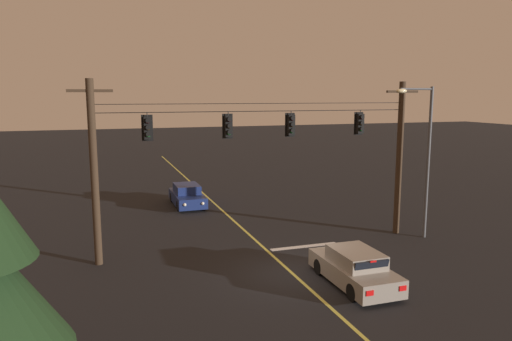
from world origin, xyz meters
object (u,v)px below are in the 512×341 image
(car_waiting_near_lane, at_px, (354,268))
(car_oncoming_lead, at_px, (187,196))
(traffic_light_right_inner, at_px, (360,123))
(traffic_light_leftmost, at_px, (148,128))
(street_lamp_corner, at_px, (423,148))
(traffic_light_centre, at_px, (291,125))
(traffic_light_left_inner, at_px, (228,126))

(car_waiting_near_lane, bearing_deg, car_oncoming_lead, 103.37)
(traffic_light_right_inner, height_order, car_waiting_near_lane, traffic_light_right_inner)
(traffic_light_leftmost, relative_size, car_waiting_near_lane, 0.28)
(car_waiting_near_lane, relative_size, car_oncoming_lead, 0.98)
(traffic_light_right_inner, distance_m, street_lamp_corner, 3.36)
(car_waiting_near_lane, bearing_deg, traffic_light_centre, 94.12)
(street_lamp_corner, bearing_deg, car_oncoming_lead, 132.12)
(traffic_light_centre, bearing_deg, street_lamp_corner, -9.64)
(traffic_light_leftmost, height_order, car_oncoming_lead, traffic_light_leftmost)
(traffic_light_right_inner, relative_size, street_lamp_corner, 0.16)
(traffic_light_left_inner, xyz_separation_m, car_waiting_near_lane, (3.43, -5.43, -5.13))
(traffic_light_left_inner, distance_m, street_lamp_corner, 9.79)
(traffic_light_leftmost, xyz_separation_m, street_lamp_corner, (13.20, -1.12, -1.20))
(traffic_light_left_inner, relative_size, car_waiting_near_lane, 0.28)
(car_waiting_near_lane, height_order, street_lamp_corner, street_lamp_corner)
(traffic_light_left_inner, bearing_deg, car_waiting_near_lane, -57.71)
(car_waiting_near_lane, height_order, car_oncoming_lead, same)
(traffic_light_left_inner, bearing_deg, traffic_light_centre, 0.00)
(traffic_light_right_inner, xyz_separation_m, car_oncoming_lead, (-6.89, 9.75, -5.13))
(traffic_light_left_inner, height_order, traffic_light_right_inner, same)
(traffic_light_leftmost, distance_m, traffic_light_right_inner, 10.27)
(traffic_light_left_inner, xyz_separation_m, traffic_light_centre, (3.04, 0.00, 0.00))
(car_waiting_near_lane, bearing_deg, traffic_light_left_inner, 122.29)
(traffic_light_centre, height_order, traffic_light_right_inner, same)
(traffic_light_left_inner, relative_size, car_oncoming_lead, 0.28)
(traffic_light_leftmost, bearing_deg, street_lamp_corner, -4.86)
(street_lamp_corner, bearing_deg, traffic_light_centre, 170.36)
(traffic_light_leftmost, distance_m, traffic_light_left_inner, 3.55)
(car_waiting_near_lane, bearing_deg, street_lamp_corner, 34.72)
(traffic_light_leftmost, bearing_deg, car_oncoming_lead, 70.88)
(traffic_light_leftmost, bearing_deg, car_waiting_near_lane, -37.86)
(traffic_light_leftmost, bearing_deg, traffic_light_centre, 0.00)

